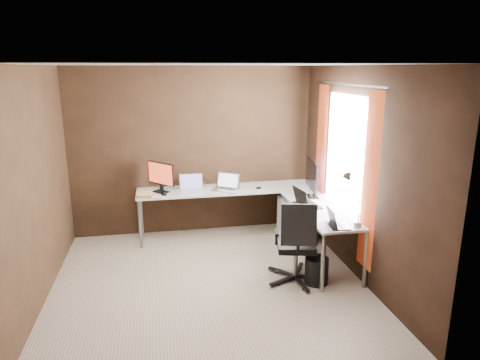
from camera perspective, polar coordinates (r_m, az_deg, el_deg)
name	(u,v)px	position (r m, az deg, el deg)	size (l,w,h in m)	color
room	(236,177)	(4.83, -0.52, 0.45)	(3.60, 3.60, 2.50)	#BCAE92
desk	(259,199)	(6.01, 2.51, -2.60)	(2.65, 2.25, 0.73)	white
drawer_pedestal	(295,219)	(6.39, 7.38, -5.22)	(0.42, 0.50, 0.60)	white
monitor_left	(161,176)	(6.21, -10.49, 0.58)	(0.36, 0.39, 0.44)	black
monitor_right	(312,177)	(5.94, 9.53, 0.41)	(0.18, 0.62, 0.51)	black
laptop_white	(191,187)	(6.30, -6.51, -0.89)	(0.34, 0.25, 0.22)	white
laptop_silver	(226,186)	(6.28, -1.83, -0.84)	(0.44, 0.42, 0.24)	silver
laptop_black_big	(305,202)	(5.60, 8.65, -2.94)	(0.32, 0.41, 0.25)	black
laptop_black_small	(336,222)	(4.98, 12.68, -5.50)	(0.25, 0.33, 0.21)	black
book_stack	(144,194)	(6.09, -12.65, -1.86)	(0.25, 0.21, 0.07)	#957050
mouse_left	(164,195)	(6.08, -10.07, -1.92)	(0.08, 0.05, 0.03)	black
mouse_corner	(258,188)	(6.32, 2.48, -1.06)	(0.09, 0.06, 0.04)	black
desk_lamp	(352,193)	(4.93, 14.70, -1.66)	(0.19, 0.23, 0.62)	slate
office_chair	(296,258)	(5.17, 7.48, -10.26)	(0.57, 0.59, 1.01)	black
wastebasket	(316,270)	(5.22, 10.15, -11.79)	(0.28, 0.28, 0.32)	black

